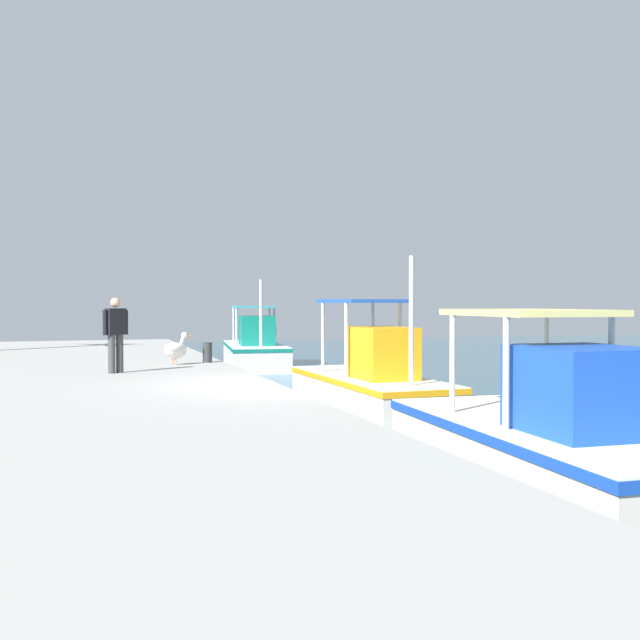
{
  "coord_description": "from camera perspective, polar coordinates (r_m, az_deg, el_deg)",
  "views": [
    {
      "loc": [
        13.26,
        -3.68,
        2.37
      ],
      "look_at": [
        -1.75,
        1.42,
        1.98
      ],
      "focal_mm": 40.26,
      "sensor_mm": 36.0,
      "label": 1
    }
  ],
  "objects": [
    {
      "name": "fishing_boat_nearest",
      "position": [
        26.15,
        -5.17,
        -2.39
      ],
      "size": [
        5.59,
        2.69,
        3.14
      ],
      "color": "white",
      "rests_on": "ground"
    },
    {
      "name": "mooring_bollard_nearest",
      "position": [
        19.03,
        -8.94,
        -2.56
      ],
      "size": [
        0.25,
        0.25,
        0.53
      ],
      "primitive_type": "cylinder",
      "color": "#333338",
      "rests_on": "quay_pier"
    },
    {
      "name": "fishing_boat_third",
      "position": [
        9.31,
        17.95,
        -9.33
      ],
      "size": [
        5.35,
        2.38,
        2.77
      ],
      "color": "silver",
      "rests_on": "ground"
    },
    {
      "name": "fishing_boat_second",
      "position": [
        16.21,
        4.08,
        -4.84
      ],
      "size": [
        5.67,
        2.0,
        3.3
      ],
      "color": "silver",
      "rests_on": "ground"
    },
    {
      "name": "pelican",
      "position": [
        18.45,
        -11.41,
        -2.27
      ],
      "size": [
        0.65,
        0.93,
        0.82
      ],
      "color": "tan",
      "rests_on": "quay_pier"
    },
    {
      "name": "fisherman_standing",
      "position": [
        16.59,
        -15.94,
        -0.88
      ],
      "size": [
        0.4,
        0.56,
        1.68
      ],
      "color": "#3F3F42",
      "rests_on": "quay_pier"
    }
  ]
}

